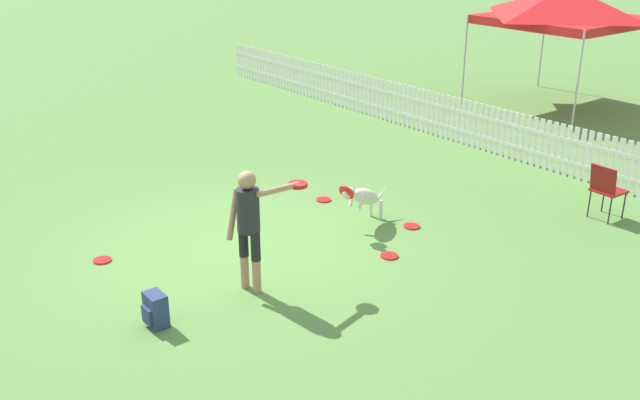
% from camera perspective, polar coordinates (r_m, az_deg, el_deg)
% --- Properties ---
extents(ground_plane, '(240.00, 240.00, 0.00)m').
position_cam_1_polar(ground_plane, '(10.13, -6.70, -3.92)').
color(ground_plane, '#5B8C42').
extents(handler_person, '(0.45, 1.03, 1.58)m').
position_cam_1_polar(handler_person, '(8.65, -5.55, -1.37)').
color(handler_person, tan).
rests_on(handler_person, ground_plane).
extents(leaping_dog, '(0.48, 1.17, 0.79)m').
position_cam_1_polar(leaping_dog, '(10.67, 3.49, 0.27)').
color(leaping_dog, beige).
rests_on(leaping_dog, ground_plane).
extents(frisbee_near_handler, '(0.24, 0.24, 0.02)m').
position_cam_1_polar(frisbee_near_handler, '(10.16, -17.02, -4.62)').
color(frisbee_near_handler, red).
rests_on(frisbee_near_handler, ground_plane).
extents(frisbee_near_dog, '(0.24, 0.24, 0.02)m').
position_cam_1_polar(frisbee_near_dog, '(9.89, 5.56, -4.47)').
color(frisbee_near_dog, red).
rests_on(frisbee_near_dog, ground_plane).
extents(frisbee_midfield, '(0.24, 0.24, 0.02)m').
position_cam_1_polar(frisbee_midfield, '(11.75, 0.29, 0.03)').
color(frisbee_midfield, red).
rests_on(frisbee_midfield, ground_plane).
extents(frisbee_far_scatter, '(0.24, 0.24, 0.02)m').
position_cam_1_polar(frisbee_far_scatter, '(10.84, 7.34, -2.10)').
color(frisbee_far_scatter, red).
rests_on(frisbee_far_scatter, ground_plane).
extents(backpack_on_grass, '(0.29, 0.23, 0.41)m').
position_cam_1_polar(backpack_on_grass, '(8.41, -13.04, -8.57)').
color(backpack_on_grass, navy).
rests_on(backpack_on_grass, ground_plane).
extents(picket_fence, '(19.98, 0.04, 0.94)m').
position_cam_1_polar(picket_fence, '(14.03, 15.55, 4.87)').
color(picket_fence, white).
rests_on(picket_fence, ground_plane).
extents(folding_chair_center, '(0.45, 0.47, 0.89)m').
position_cam_1_polar(folding_chair_center, '(11.67, 21.91, 0.98)').
color(folding_chair_center, '#333338').
rests_on(folding_chair_center, ground_plane).
extents(canopy_tent_main, '(3.18, 3.18, 2.86)m').
position_cam_1_polar(canopy_tent_main, '(18.18, 19.01, 14.52)').
color(canopy_tent_main, '#B2B2B2').
rests_on(canopy_tent_main, ground_plane).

